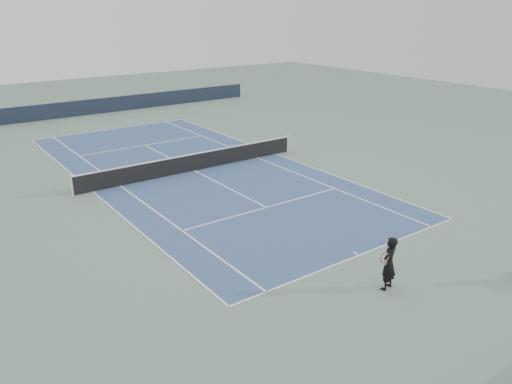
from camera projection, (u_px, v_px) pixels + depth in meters
ground at (194, 171)px, 26.59m from camera, size 80.00×80.00×0.00m
court_surface at (194, 171)px, 26.59m from camera, size 10.97×23.77×0.01m
tennis_net at (194, 162)px, 26.41m from camera, size 12.90×0.10×1.07m
windscreen_far at (85, 108)px, 39.97m from camera, size 30.00×0.25×1.20m
tennis_player at (389, 263)px, 15.22m from camera, size 0.83×0.61×1.75m
tennis_ball at (391, 294)px, 15.15m from camera, size 0.06×0.06×0.06m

